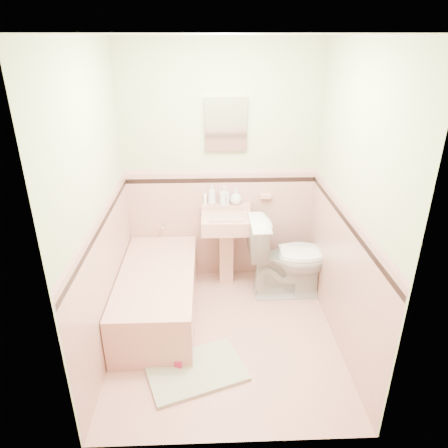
{
  "coord_description": "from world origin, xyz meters",
  "views": [
    {
      "loc": [
        -0.13,
        -3.0,
        2.49
      ],
      "look_at": [
        0.0,
        0.25,
        1.0
      ],
      "focal_mm": 33.0,
      "sensor_mm": 36.0,
      "label": 1
    }
  ],
  "objects_px": {
    "sink": "(226,251)",
    "soap_bottle_right": "(236,197)",
    "toilet": "(289,257)",
    "soap_bottle_left": "(212,195)",
    "bathtub": "(158,295)",
    "medicine_cabinet": "(226,124)",
    "soap_bottle_mid": "(224,195)",
    "bucket": "(273,274)",
    "shoe": "(175,362)"
  },
  "relations": [
    {
      "from": "sink",
      "to": "soap_bottle_right",
      "type": "xyz_separation_m",
      "value": [
        0.11,
        0.18,
        0.54
      ]
    },
    {
      "from": "toilet",
      "to": "soap_bottle_right",
      "type": "bearing_deg",
      "value": 53.57
    },
    {
      "from": "soap_bottle_left",
      "to": "sink",
      "type": "bearing_deg",
      "value": -50.99
    },
    {
      "from": "bathtub",
      "to": "soap_bottle_left",
      "type": "xyz_separation_m",
      "value": [
        0.53,
        0.71,
        0.75
      ]
    },
    {
      "from": "soap_bottle_right",
      "to": "toilet",
      "type": "height_order",
      "value": "soap_bottle_right"
    },
    {
      "from": "medicine_cabinet",
      "to": "soap_bottle_right",
      "type": "bearing_deg",
      "value": -15.81
    },
    {
      "from": "soap_bottle_mid",
      "to": "toilet",
      "type": "relative_size",
      "value": 0.23
    },
    {
      "from": "toilet",
      "to": "bucket",
      "type": "xyz_separation_m",
      "value": [
        -0.13,
        0.15,
        -0.3
      ]
    },
    {
      "from": "sink",
      "to": "medicine_cabinet",
      "type": "relative_size",
      "value": 1.59
    },
    {
      "from": "medicine_cabinet",
      "to": "bathtub",
      "type": "bearing_deg",
      "value": -132.58
    },
    {
      "from": "bathtub",
      "to": "sink",
      "type": "xyz_separation_m",
      "value": [
        0.68,
        0.53,
        0.18
      ]
    },
    {
      "from": "soap_bottle_mid",
      "to": "soap_bottle_right",
      "type": "xyz_separation_m",
      "value": [
        0.12,
        0.0,
        -0.02
      ]
    },
    {
      "from": "sink",
      "to": "bucket",
      "type": "height_order",
      "value": "sink"
    },
    {
      "from": "medicine_cabinet",
      "to": "soap_bottle_mid",
      "type": "relative_size",
      "value": 2.6
    },
    {
      "from": "sink",
      "to": "bucket",
      "type": "bearing_deg",
      "value": -4.63
    },
    {
      "from": "soap_bottle_left",
      "to": "bucket",
      "type": "height_order",
      "value": "soap_bottle_left"
    },
    {
      "from": "medicine_cabinet",
      "to": "shoe",
      "type": "relative_size",
      "value": 3.85
    },
    {
      "from": "toilet",
      "to": "bucket",
      "type": "relative_size",
      "value": 3.4
    },
    {
      "from": "toilet",
      "to": "shoe",
      "type": "relative_size",
      "value": 6.42
    },
    {
      "from": "medicine_cabinet",
      "to": "soap_bottle_right",
      "type": "xyz_separation_m",
      "value": [
        0.11,
        -0.03,
        -0.75
      ]
    },
    {
      "from": "soap_bottle_left",
      "to": "shoe",
      "type": "distance_m",
      "value": 1.73
    },
    {
      "from": "toilet",
      "to": "medicine_cabinet",
      "type": "bearing_deg",
      "value": 56.37
    },
    {
      "from": "bathtub",
      "to": "soap_bottle_right",
      "type": "xyz_separation_m",
      "value": [
        0.79,
        0.71,
        0.73
      ]
    },
    {
      "from": "bathtub",
      "to": "bucket",
      "type": "distance_m",
      "value": 1.29
    },
    {
      "from": "bucket",
      "to": "soap_bottle_right",
      "type": "bearing_deg",
      "value": 151.2
    },
    {
      "from": "medicine_cabinet",
      "to": "toilet",
      "type": "xyz_separation_m",
      "value": [
        0.64,
        -0.41,
        -1.27
      ]
    },
    {
      "from": "sink",
      "to": "soap_bottle_right",
      "type": "bearing_deg",
      "value": 59.51
    },
    {
      "from": "bathtub",
      "to": "medicine_cabinet",
      "type": "height_order",
      "value": "medicine_cabinet"
    },
    {
      "from": "bathtub",
      "to": "soap_bottle_right",
      "type": "height_order",
      "value": "soap_bottle_right"
    },
    {
      "from": "shoe",
      "to": "soap_bottle_right",
      "type": "bearing_deg",
      "value": 91.64
    },
    {
      "from": "soap_bottle_right",
      "to": "shoe",
      "type": "xyz_separation_m",
      "value": [
        -0.58,
        -1.43,
        -0.9
      ]
    },
    {
      "from": "bucket",
      "to": "shoe",
      "type": "distance_m",
      "value": 1.56
    },
    {
      "from": "soap_bottle_left",
      "to": "soap_bottle_right",
      "type": "height_order",
      "value": "soap_bottle_left"
    },
    {
      "from": "toilet",
      "to": "soap_bottle_left",
      "type": "bearing_deg",
      "value": 63.24
    },
    {
      "from": "soap_bottle_left",
      "to": "soap_bottle_mid",
      "type": "bearing_deg",
      "value": 0.0
    },
    {
      "from": "sink",
      "to": "medicine_cabinet",
      "type": "height_order",
      "value": "medicine_cabinet"
    },
    {
      "from": "medicine_cabinet",
      "to": "bucket",
      "type": "xyz_separation_m",
      "value": [
        0.51,
        -0.25,
        -1.57
      ]
    },
    {
      "from": "bathtub",
      "to": "soap_bottle_right",
      "type": "relative_size",
      "value": 9.2
    },
    {
      "from": "bathtub",
      "to": "bucket",
      "type": "height_order",
      "value": "bathtub"
    },
    {
      "from": "bucket",
      "to": "shoe",
      "type": "xyz_separation_m",
      "value": [
        -0.99,
        -1.21,
        -0.07
      ]
    },
    {
      "from": "soap_bottle_right",
      "to": "shoe",
      "type": "height_order",
      "value": "soap_bottle_right"
    },
    {
      "from": "medicine_cabinet",
      "to": "toilet",
      "type": "distance_m",
      "value": 1.48
    },
    {
      "from": "soap_bottle_mid",
      "to": "bucket",
      "type": "height_order",
      "value": "soap_bottle_mid"
    },
    {
      "from": "medicine_cabinet",
      "to": "soap_bottle_mid",
      "type": "xyz_separation_m",
      "value": [
        -0.02,
        -0.03,
        -0.73
      ]
    },
    {
      "from": "soap_bottle_mid",
      "to": "soap_bottle_left",
      "type": "bearing_deg",
      "value": 180.0
    },
    {
      "from": "soap_bottle_right",
      "to": "shoe",
      "type": "relative_size",
      "value": 1.22
    },
    {
      "from": "bathtub",
      "to": "soap_bottle_left",
      "type": "distance_m",
      "value": 1.16
    },
    {
      "from": "soap_bottle_mid",
      "to": "soap_bottle_right",
      "type": "distance_m",
      "value": 0.13
    },
    {
      "from": "sink",
      "to": "medicine_cabinet",
      "type": "xyz_separation_m",
      "value": [
        0.0,
        0.21,
        1.29
      ]
    },
    {
      "from": "medicine_cabinet",
      "to": "soap_bottle_left",
      "type": "relative_size",
      "value": 2.41
    }
  ]
}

